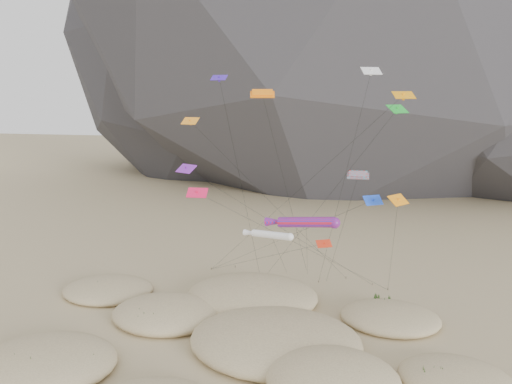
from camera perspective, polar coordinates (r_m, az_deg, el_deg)
ground at (r=50.41m, az=-2.00°, el=-18.89°), size 500.00×500.00×0.00m
dunes at (r=54.10m, az=-2.20°, el=-15.86°), size 51.36×36.58×3.76m
dune_grass at (r=53.38m, az=-2.70°, el=-16.04°), size 40.97×29.13×1.56m
kite_stakes at (r=70.73m, az=4.55°, el=-9.73°), size 25.14×4.85×0.30m
rainbow_tube_kite at (r=52.88m, az=5.46°, el=-3.46°), size 8.25×18.19×12.89m
white_tube_kite at (r=51.51m, az=1.50°, el=-4.91°), size 5.80×20.71×11.63m
orange_parafoil at (r=58.24m, az=0.80°, el=10.91°), size 5.45×13.38×25.84m
multi_parafoil at (r=56.59m, az=11.55°, el=1.77°), size 5.18×10.35×16.89m
delta_kites at (r=55.06m, az=5.26°, el=4.59°), size 26.68×19.85×28.22m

